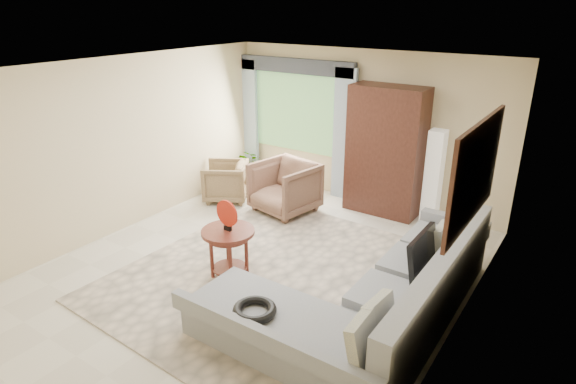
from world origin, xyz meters
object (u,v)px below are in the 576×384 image
Objects in this scene: armchair_left at (226,181)px; armoire at (386,151)px; armchair_right at (285,187)px; sectional_sofa at (378,302)px; coffee_table at (229,253)px; tv_screen at (423,254)px; floor_lamp at (433,177)px; potted_plant at (253,164)px.

armoire is at bearing 82.35° from armchair_left.
sectional_sofa is at bearing -26.20° from armchair_right.
armoire is (0.74, 3.05, 0.70)m from coffee_table.
tv_screen is at bearing 16.92° from coffee_table.
sectional_sofa is 2.31× the size of floor_lamp.
tv_screen is (0.27, 0.53, 0.44)m from sectional_sofa.
sectional_sofa is at bearing 32.98° from armchair_left.
tv_screen is 4.94m from potted_plant.
potted_plant is at bearing -179.75° from floor_lamp.
floor_lamp is at bearing 106.06° from tv_screen.
sectional_sofa reaches higher than armchair_left.
armoire is at bearing 76.40° from coffee_table.
tv_screen reaches higher than sectional_sofa.
sectional_sofa reaches higher than coffee_table.
tv_screen is 4.22m from armchair_left.
armoire is at bearing 122.32° from tv_screen.
coffee_table reaches higher than potted_plant.
sectional_sofa is at bearing -66.94° from armoire.
potted_plant is at bearing 179.09° from armoire.
armoire is (-1.23, 2.90, 0.77)m from sectional_sofa.
floor_lamp is (0.80, 0.06, -0.30)m from armoire.
armoire reaches higher than sectional_sofa.
armoire is at bearing 113.06° from sectional_sofa.
potted_plant is (-2.04, 3.10, -0.05)m from coffee_table.
armchair_right is (-2.84, 1.43, -0.29)m from tv_screen.
sectional_sofa is at bearing -36.22° from potted_plant.
armchair_right is at bearing 66.05° from armchair_left.
floor_lamp is at bearing 98.33° from sectional_sofa.
sectional_sofa is 4.68× the size of tv_screen.
armchair_right reaches higher than coffee_table.
armoire reaches higher than armchair_right.
tv_screen is at bearing 63.11° from sectional_sofa.
armchair_right is 1.59× the size of potted_plant.
coffee_table is at bearing -116.31° from floor_lamp.
sectional_sofa is 3.23m from armchair_right.
potted_plant is (-0.28, 1.14, -0.04)m from armchair_left.
armchair_right is at bearing -154.85° from floor_lamp.
floor_lamp reaches higher than armchair_left.
armoire is at bearing -0.91° from potted_plant.
armoire is (-1.50, 2.37, 0.33)m from tv_screen.
armchair_left is at bearing 162.29° from tv_screen.
armchair_left is 1.26× the size of potted_plant.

